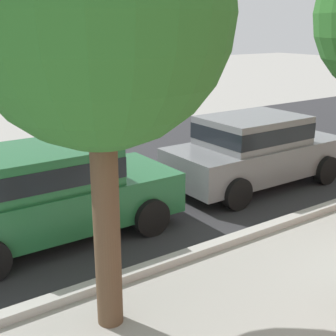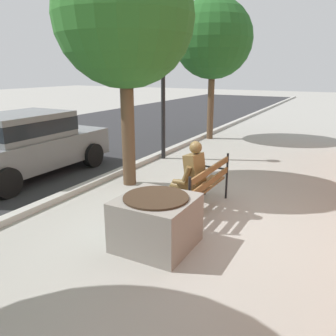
{
  "view_description": "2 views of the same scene",
  "coord_description": "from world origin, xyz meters",
  "views": [
    {
      "loc": [
        -6.71,
        -2.1,
        3.41
      ],
      "look_at": [
        -1.94,
        4.78,
        0.8
      ],
      "focal_mm": 49.14,
      "sensor_mm": 36.0,
      "label": 1
    },
    {
      "loc": [
        -5.16,
        -2.1,
        2.54
      ],
      "look_at": [
        0.29,
        0.83,
        0.75
      ],
      "focal_mm": 36.33,
      "sensor_mm": 36.0,
      "label": 2
    }
  ],
  "objects": [
    {
      "name": "curb_stone",
      "position": [
        0.0,
        2.9,
        0.06
      ],
      "size": [
        60.0,
        0.2,
        0.12
      ],
      "primitive_type": "cube",
      "color": "#B2AFA8",
      "rests_on": "ground"
    },
    {
      "name": "parked_car_grey",
      "position": [
        0.36,
        4.78,
        0.84
      ],
      "size": [
        4.11,
        1.94,
        1.56
      ],
      "color": "slate",
      "rests_on": "ground"
    },
    {
      "name": "street_surface",
      "position": [
        0.0,
        7.5,
        0.0
      ],
      "size": [
        60.0,
        9.0,
        0.01
      ],
      "primitive_type": "cube",
      "color": "#2D2D30",
      "rests_on": "ground"
    },
    {
      "name": "parked_car_green",
      "position": [
        -4.27,
        4.78,
        0.84
      ],
      "size": [
        4.11,
        1.94,
        1.56
      ],
      "color": "#236638",
      "rests_on": "ground"
    },
    {
      "name": "street_tree_near_bench",
      "position": [
        -4.58,
        2.19,
        3.5
      ],
      "size": [
        2.74,
        2.74,
        4.9
      ],
      "color": "brown",
      "rests_on": "ground"
    }
  ]
}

